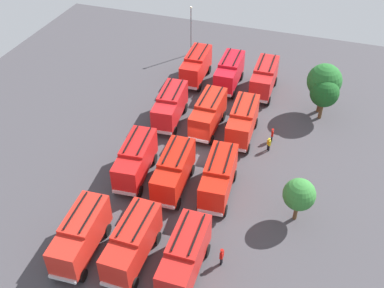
{
  "coord_description": "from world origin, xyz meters",
  "views": [
    {
      "loc": [
        35.93,
        12.22,
        31.75
      ],
      "look_at": [
        0.0,
        0.0,
        1.4
      ],
      "focal_mm": 42.89,
      "sensor_mm": 36.0,
      "label": 1
    }
  ],
  "objects_px": {
    "fire_truck_6": "(174,170)",
    "fire_truck_9": "(243,121)",
    "traffic_cone_0": "(148,136)",
    "lamppost": "(191,27)",
    "fire_truck_7": "(132,242)",
    "fire_truck_1": "(170,106)",
    "tree_2": "(299,195)",
    "fire_truck_0": "(196,66)",
    "fire_truck_4": "(229,72)",
    "tree_0": "(324,81)",
    "fire_truck_2": "(136,159)",
    "firefighter_0": "(269,144)",
    "fire_truck_5": "(208,113)",
    "fire_truck_11": "(185,256)",
    "firefighter_2": "(272,135)",
    "fire_truck_10": "(219,177)",
    "fire_truck_8": "(264,78)",
    "fire_truck_3": "(81,234)",
    "tree_1": "(324,93)",
    "firefighter_1": "(222,256)"
  },
  "relations": [
    {
      "from": "fire_truck_11",
      "to": "fire_truck_0",
      "type": "bearing_deg",
      "value": -164.41
    },
    {
      "from": "fire_truck_10",
      "to": "fire_truck_2",
      "type": "bearing_deg",
      "value": -92.95
    },
    {
      "from": "fire_truck_6",
      "to": "fire_truck_9",
      "type": "distance_m",
      "value": 11.01
    },
    {
      "from": "fire_truck_8",
      "to": "fire_truck_1",
      "type": "bearing_deg",
      "value": -43.96
    },
    {
      "from": "firefighter_2",
      "to": "tree_2",
      "type": "xyz_separation_m",
      "value": [
        10.71,
        4.24,
        2.13
      ]
    },
    {
      "from": "fire_truck_7",
      "to": "tree_0",
      "type": "xyz_separation_m",
      "value": [
        -27.32,
        12.13,
        2.07
      ]
    },
    {
      "from": "fire_truck_6",
      "to": "firefighter_2",
      "type": "xyz_separation_m",
      "value": [
        -10.32,
        7.75,
        -1.23
      ]
    },
    {
      "from": "fire_truck_5",
      "to": "firefighter_0",
      "type": "xyz_separation_m",
      "value": [
        1.71,
        7.41,
        -1.26
      ]
    },
    {
      "from": "tree_1",
      "to": "traffic_cone_0",
      "type": "xyz_separation_m",
      "value": [
        10.35,
        -17.77,
        -3.17
      ]
    },
    {
      "from": "fire_truck_8",
      "to": "firefighter_0",
      "type": "height_order",
      "value": "fire_truck_8"
    },
    {
      "from": "fire_truck_9",
      "to": "fire_truck_4",
      "type": "bearing_deg",
      "value": -159.61
    },
    {
      "from": "fire_truck_5",
      "to": "fire_truck_7",
      "type": "distance_m",
      "value": 19.61
    },
    {
      "from": "tree_1",
      "to": "lamppost",
      "type": "bearing_deg",
      "value": -117.8
    },
    {
      "from": "firefighter_2",
      "to": "lamppost",
      "type": "height_order",
      "value": "lamppost"
    },
    {
      "from": "fire_truck_6",
      "to": "fire_truck_7",
      "type": "height_order",
      "value": "same"
    },
    {
      "from": "fire_truck_4",
      "to": "tree_0",
      "type": "distance_m",
      "value": 12.21
    },
    {
      "from": "fire_truck_9",
      "to": "fire_truck_11",
      "type": "height_order",
      "value": "same"
    },
    {
      "from": "tree_0",
      "to": "tree_1",
      "type": "distance_m",
      "value": 1.6
    },
    {
      "from": "fire_truck_5",
      "to": "fire_truck_9",
      "type": "xyz_separation_m",
      "value": [
        0.2,
        4.04,
        0.0
      ]
    },
    {
      "from": "fire_truck_6",
      "to": "traffic_cone_0",
      "type": "height_order",
      "value": "fire_truck_6"
    },
    {
      "from": "fire_truck_1",
      "to": "fire_truck_8",
      "type": "relative_size",
      "value": 1.02
    },
    {
      "from": "firefighter_1",
      "to": "fire_truck_10",
      "type": "bearing_deg",
      "value": -66.7
    },
    {
      "from": "traffic_cone_0",
      "to": "lamppost",
      "type": "relative_size",
      "value": 0.09
    },
    {
      "from": "fire_truck_7",
      "to": "fire_truck_9",
      "type": "bearing_deg",
      "value": 166.92
    },
    {
      "from": "tree_1",
      "to": "fire_truck_4",
      "type": "bearing_deg",
      "value": -105.71
    },
    {
      "from": "fire_truck_8",
      "to": "tree_1",
      "type": "relative_size",
      "value": 1.39
    },
    {
      "from": "tree_0",
      "to": "firefighter_2",
      "type": "bearing_deg",
      "value": -28.89
    },
    {
      "from": "fire_truck_0",
      "to": "fire_truck_4",
      "type": "height_order",
      "value": "same"
    },
    {
      "from": "fire_truck_6",
      "to": "lamppost",
      "type": "bearing_deg",
      "value": -167.79
    },
    {
      "from": "fire_truck_9",
      "to": "traffic_cone_0",
      "type": "bearing_deg",
      "value": -71.23
    },
    {
      "from": "firefighter_0",
      "to": "fire_truck_4",
      "type": "bearing_deg",
      "value": 74.03
    },
    {
      "from": "fire_truck_0",
      "to": "fire_truck_5",
      "type": "height_order",
      "value": "same"
    },
    {
      "from": "fire_truck_2",
      "to": "firefighter_0",
      "type": "relative_size",
      "value": 4.62
    },
    {
      "from": "fire_truck_2",
      "to": "tree_2",
      "type": "distance_m",
      "value": 16.2
    },
    {
      "from": "fire_truck_0",
      "to": "tree_0",
      "type": "relative_size",
      "value": 1.16
    },
    {
      "from": "fire_truck_6",
      "to": "fire_truck_9",
      "type": "height_order",
      "value": "same"
    },
    {
      "from": "fire_truck_0",
      "to": "lamppost",
      "type": "distance_m",
      "value": 7.73
    },
    {
      "from": "fire_truck_7",
      "to": "fire_truck_11",
      "type": "bearing_deg",
      "value": 90.93
    },
    {
      "from": "fire_truck_0",
      "to": "fire_truck_9",
      "type": "height_order",
      "value": "same"
    },
    {
      "from": "fire_truck_1",
      "to": "fire_truck_6",
      "type": "xyz_separation_m",
      "value": [
        10.36,
        4.32,
        0.0
      ]
    },
    {
      "from": "fire_truck_4",
      "to": "tree_1",
      "type": "relative_size",
      "value": 1.4
    },
    {
      "from": "fire_truck_3",
      "to": "firefighter_0",
      "type": "height_order",
      "value": "fire_truck_3"
    },
    {
      "from": "firefighter_2",
      "to": "firefighter_0",
      "type": "bearing_deg",
      "value": -99.09
    },
    {
      "from": "fire_truck_10",
      "to": "firefighter_0",
      "type": "bearing_deg",
      "value": 153.0
    },
    {
      "from": "fire_truck_11",
      "to": "fire_truck_7",
      "type": "bearing_deg",
      "value": -90.07
    },
    {
      "from": "fire_truck_3",
      "to": "fire_truck_11",
      "type": "height_order",
      "value": "same"
    },
    {
      "from": "fire_truck_1",
      "to": "tree_2",
      "type": "distance_m",
      "value": 19.55
    },
    {
      "from": "fire_truck_6",
      "to": "fire_truck_10",
      "type": "height_order",
      "value": "same"
    },
    {
      "from": "fire_truck_11",
      "to": "firefighter_1",
      "type": "xyz_separation_m",
      "value": [
        -1.75,
        2.59,
        -1.13
      ]
    },
    {
      "from": "tree_2",
      "to": "traffic_cone_0",
      "type": "relative_size",
      "value": 6.94
    }
  ]
}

